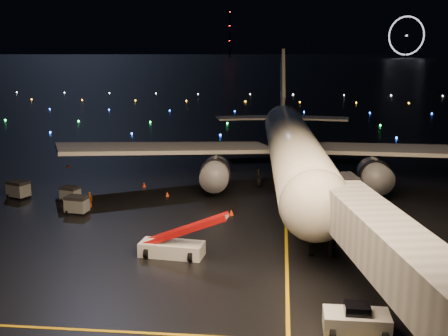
# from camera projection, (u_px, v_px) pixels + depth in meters

# --- Properties ---
(ground) EXTENTS (2000.00, 2000.00, 0.00)m
(ground) POSITION_uv_depth(u_px,v_px,m) (263.00, 73.00, 333.91)
(ground) COLOR black
(ground) RESTS_ON ground
(lane_centre) EXTENTS (0.25, 80.00, 0.02)m
(lane_centre) POSITION_uv_depth(u_px,v_px,m) (286.00, 212.00, 55.77)
(lane_centre) COLOR #D8A508
(lane_centre) RESTS_ON ground
(airliner) EXTENTS (57.61, 55.01, 15.57)m
(airliner) POSITION_uv_depth(u_px,v_px,m) (292.00, 119.00, 65.86)
(airliner) COLOR white
(airliner) RESTS_ON ground
(pushback_tug) EXTENTS (3.78, 2.01, 1.79)m
(pushback_tug) POSITION_uv_depth(u_px,v_px,m) (357.00, 319.00, 32.12)
(pushback_tug) COLOR silver
(pushback_tug) RESTS_ON ground
(belt_loader) EXTENTS (7.50, 2.81, 3.55)m
(belt_loader) POSITION_uv_depth(u_px,v_px,m) (172.00, 234.00, 43.79)
(belt_loader) COLOR silver
(belt_loader) RESTS_ON ground
(crew_c) EXTENTS (0.94, 0.94, 1.60)m
(crew_c) POSITION_uv_depth(u_px,v_px,m) (90.00, 199.00, 57.33)
(crew_c) COLOR orange
(crew_c) RESTS_ON ground
(safety_cone_0) EXTENTS (0.54, 0.54, 0.56)m
(safety_cone_0) POSITION_uv_depth(u_px,v_px,m) (231.00, 212.00, 54.66)
(safety_cone_0) COLOR #F84616
(safety_cone_0) RESTS_ON ground
(safety_cone_1) EXTENTS (0.49, 0.49, 0.50)m
(safety_cone_1) POSITION_uv_depth(u_px,v_px,m) (167.00, 194.00, 61.52)
(safety_cone_1) COLOR #F84616
(safety_cone_1) RESTS_ON ground
(safety_cone_2) EXTENTS (0.49, 0.49, 0.53)m
(safety_cone_2) POSITION_uv_depth(u_px,v_px,m) (144.00, 185.00, 65.57)
(safety_cone_2) COLOR #F84616
(safety_cone_2) RESTS_ON ground
(safety_cone_3) EXTENTS (0.55, 0.55, 0.54)m
(safety_cone_3) POSITION_uv_depth(u_px,v_px,m) (68.00, 166.00, 75.88)
(safety_cone_3) COLOR #F84616
(safety_cone_3) RESTS_ON ground
(ferris_wheel) EXTENTS (49.33, 16.80, 52.00)m
(ferris_wheel) POSITION_uv_depth(u_px,v_px,m) (407.00, 37.00, 719.68)
(ferris_wheel) COLOR black
(ferris_wheel) RESTS_ON ground
(radio_mast) EXTENTS (1.80, 1.80, 64.00)m
(radio_mast) POSITION_uv_depth(u_px,v_px,m) (230.00, 33.00, 760.53)
(radio_mast) COLOR black
(radio_mast) RESTS_ON ground
(taxiway_lights) EXTENTS (164.00, 92.00, 0.36)m
(taxiway_lights) POSITION_uv_depth(u_px,v_px,m) (237.00, 108.00, 145.35)
(taxiway_lights) COLOR black
(taxiway_lights) RESTS_ON ground
(baggage_cart_0) EXTENTS (2.27, 1.74, 1.77)m
(baggage_cart_0) POSITION_uv_depth(u_px,v_px,m) (77.00, 205.00, 55.08)
(baggage_cart_0) COLOR slate
(baggage_cart_0) RESTS_ON ground
(baggage_cart_1) EXTENTS (2.18, 1.81, 1.59)m
(baggage_cart_1) POSITION_uv_depth(u_px,v_px,m) (70.00, 194.00, 59.44)
(baggage_cart_1) COLOR slate
(baggage_cart_1) RESTS_ON ground
(baggage_cart_2) EXTENTS (2.64, 2.30, 1.88)m
(baggage_cart_2) POSITION_uv_depth(u_px,v_px,m) (18.00, 189.00, 60.75)
(baggage_cart_2) COLOR slate
(baggage_cart_2) RESTS_ON ground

